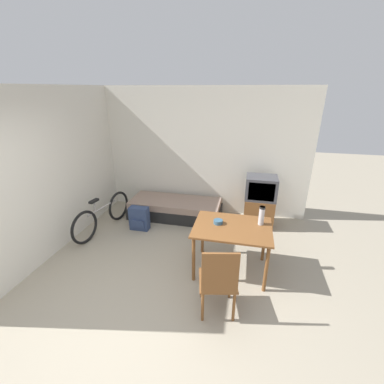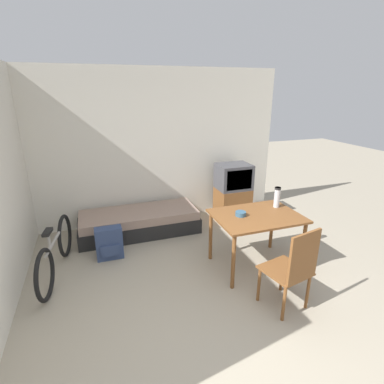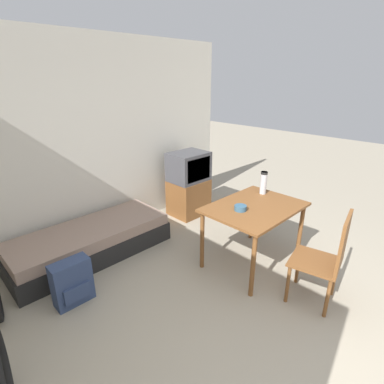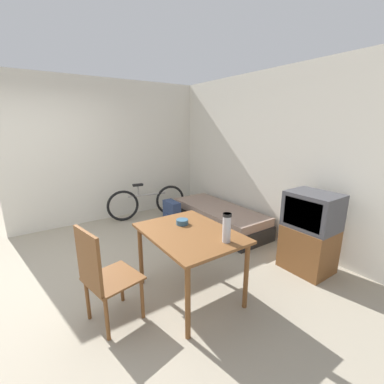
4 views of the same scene
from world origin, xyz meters
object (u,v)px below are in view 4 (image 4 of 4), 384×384
Objects in this scene: daybed at (218,217)px; mate_bowl at (182,222)px; bicycle at (147,202)px; backpack at (172,214)px; wooden_chair at (101,273)px; thermos_flask at (227,226)px; dining_table at (189,240)px; tv at (310,232)px.

mate_bowl is at bearing -53.30° from daybed.
bicycle reaches higher than backpack.
wooden_chair is 1.24m from thermos_flask.
backpack is at bearing 135.42° from wooden_chair.
thermos_flask reaches higher than backpack.
dining_table reaches higher than daybed.
thermos_flask is 2.48m from backpack.
wooden_chair is at bearing -114.10° from thermos_flask.
tv is 1.64m from dining_table.
dining_table is at bearing 85.07° from wooden_chair.
daybed is at bearing 51.27° from backpack.
backpack is (-1.66, 0.81, -0.56)m from mate_bowl.
thermos_flask is at bearing -38.49° from daybed.
thermos_flask is at bearing -91.52° from tv.
mate_bowl is (-0.22, 0.05, 0.12)m from dining_table.
daybed is at bearing -178.94° from tv.
wooden_chair reaches higher than daybed.
mate_bowl reaches higher than daybed.
dining_table is 0.71× the size of bicycle.
dining_table is 0.25m from mate_bowl.
tv is 3.14m from bicycle.
backpack is (-1.80, 1.77, -0.32)m from wooden_chair.
dining_table is 0.93m from wooden_chair.
tv is 2.20× the size of backpack.
dining_table is (-0.44, -1.57, 0.15)m from tv.
bicycle is (-2.48, 1.59, -0.23)m from wooden_chair.
tv is at bearing 16.59° from bicycle.
daybed is at bearing 116.97° from wooden_chair.
bicycle is at bearing -163.41° from tv.
thermos_flask reaches higher than wooden_chair.
wooden_chair is at bearing -101.80° from tv.
daybed is 0.88m from backpack.
wooden_chair is at bearing -44.58° from backpack.
daybed is at bearing 126.70° from mate_bowl.
backpack is (0.68, 0.18, -0.09)m from bicycle.
dining_table reaches higher than backpack.
mate_bowl is at bearing -15.02° from bicycle.
tv is 2.44m from backpack.
daybed is 2.78m from wooden_chair.
wooden_chair is 1.00m from mate_bowl.
wooden_chair is 7.27× the size of mate_bowl.
tv is at bearing 17.17° from backpack.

